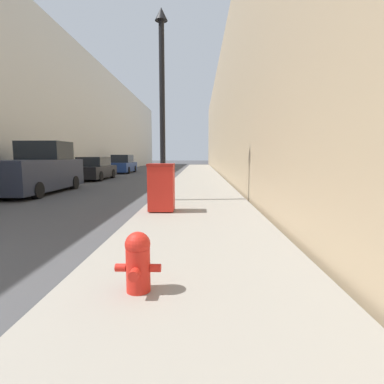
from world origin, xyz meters
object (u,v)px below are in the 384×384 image
at_px(trash_bin, 161,187).
at_px(parked_sedan_far, 123,165).
at_px(pickup_truck, 37,171).
at_px(parked_sedan_near, 94,169).
at_px(fire_hydrant, 138,261).
at_px(lamppost, 162,99).

height_order(trash_bin, parked_sedan_far, parked_sedan_far).
bearing_deg(pickup_truck, parked_sedan_near, 90.63).
relative_size(fire_hydrant, lamppost, 0.11).
height_order(fire_hydrant, parked_sedan_far, parked_sedan_far).
bearing_deg(parked_sedan_near, parked_sedan_far, 90.42).
height_order(lamppost, parked_sedan_far, lamppost).
distance_m(lamppost, pickup_truck, 7.02).
height_order(fire_hydrant, trash_bin, trash_bin).
xyz_separation_m(trash_bin, lamppost, (-0.20, 2.08, 2.68)).
bearing_deg(fire_hydrant, parked_sedan_near, 110.79).
bearing_deg(pickup_truck, parked_sedan_far, 90.52).
xyz_separation_m(lamppost, pickup_truck, (-5.91, 2.87, -2.50)).
xyz_separation_m(trash_bin, parked_sedan_far, (-6.25, 20.26, -0.01)).
relative_size(pickup_truck, parked_sedan_near, 1.17).
height_order(fire_hydrant, lamppost, lamppost).
distance_m(pickup_truck, parked_sedan_near, 7.44).
height_order(parked_sedan_near, parked_sedan_far, parked_sedan_far).
bearing_deg(trash_bin, lamppost, 95.62).
distance_m(pickup_truck, parked_sedan_far, 15.32).
relative_size(fire_hydrant, pickup_truck, 0.12).
height_order(trash_bin, pickup_truck, pickup_truck).
bearing_deg(parked_sedan_near, lamppost, -59.84).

